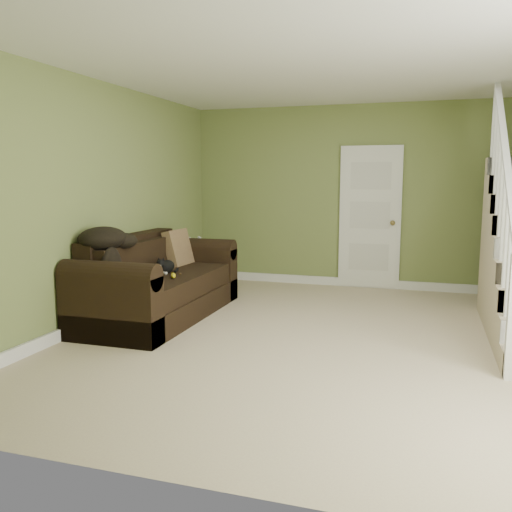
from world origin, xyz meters
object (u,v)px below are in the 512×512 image
Objects in this scene: sofa at (157,286)px; banana at (173,276)px; side_table at (197,273)px; cat at (166,267)px.

sofa is 12.42× the size of banana.
sofa reaches higher than side_table.
sofa is at bearing 117.76° from banana.
banana is at bearing -75.51° from side_table.
side_table is 1.57m from banana.
cat is 2.22× the size of banana.
side_table is at bearing 76.73° from banana.
side_table is at bearing 95.87° from cat.
cat reaches higher than banana.
cat is (0.10, 0.02, 0.23)m from sofa.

